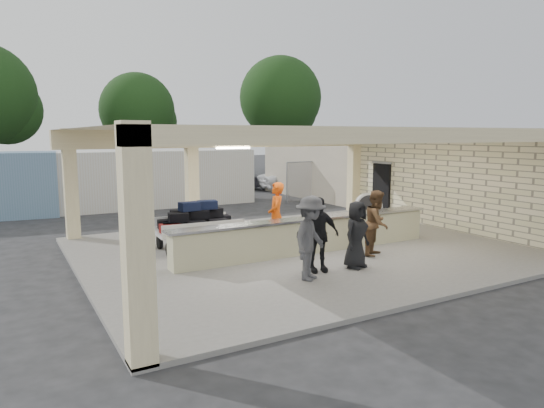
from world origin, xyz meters
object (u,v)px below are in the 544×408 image
car_white_a (296,179)px  car_dark (225,178)px  car_white_b (321,176)px  baggage_counter (310,235)px  passenger_d (356,235)px  container_white (125,180)px  baggage_handler (276,216)px  drum_fan (368,207)px  luggage_cart (195,223)px  passenger_b (318,234)px  passenger_c (311,238)px  passenger_a (377,223)px

car_white_a → car_dark: (-3.63, 2.44, 0.07)m
car_white_b → car_dark: car_white_b is taller
baggage_counter → passenger_d: passenger_d is taller
passenger_d → container_white: bearing=82.8°
baggage_counter → baggage_handler: baggage_handler is taller
drum_fan → baggage_handler: (-5.13, -2.00, 0.37)m
luggage_cart → drum_fan: size_ratio=2.18×
drum_fan → passenger_b: passenger_b is taller
luggage_cart → drum_fan: bearing=9.3°
passenger_d → car_white_b: size_ratio=0.35×
car_white_a → car_dark: size_ratio=1.05×
luggage_cart → baggage_handler: baggage_handler is taller
baggage_counter → container_white: container_white is taller
luggage_cart → car_white_b: 17.66m
drum_fan → car_dark: 13.66m
baggage_counter → container_white: (-2.43, 11.56, 0.72)m
car_white_b → container_white: (-12.66, -2.46, 0.55)m
car_dark → baggage_counter: bearing=-164.9°
passenger_d → car_dark: (4.63, 18.34, -0.22)m
luggage_cart → passenger_c: size_ratio=1.26×
passenger_a → car_white_b: size_ratio=0.37×
passenger_a → car_dark: passenger_a is taller
baggage_handler → container_white: bearing=-138.9°
luggage_cart → drum_fan: (7.16, 0.87, -0.16)m
passenger_a → car_white_a: passenger_a is taller
passenger_a → baggage_handler: bearing=103.2°
baggage_counter → car_white_b: size_ratio=1.72×
luggage_cart → baggage_handler: 2.33m
luggage_cart → passenger_d: passenger_d is taller
passenger_b → passenger_d: size_ratio=1.09×
luggage_cart → passenger_b: passenger_b is taller
drum_fan → passenger_b: bearing=-112.4°
baggage_counter → luggage_cart: size_ratio=3.41×
passenger_d → baggage_counter: bearing=75.4°
passenger_d → car_white_a: size_ratio=0.37×
baggage_counter → car_dark: bearing=73.9°
car_white_a → container_white: (-10.80, -2.44, 0.66)m
car_dark → container_white: 8.70m
drum_fan → passenger_a: (-3.11, -3.97, 0.30)m
car_white_b → car_dark: (-5.49, 2.43, -0.04)m
drum_fan → passenger_c: (-5.95, -4.97, 0.37)m
car_white_b → car_white_a: bearing=95.3°
car_dark → luggage_cart: bearing=-175.8°
luggage_cart → container_white: (0.21, 9.63, 0.46)m
passenger_a → car_white_a: bearing=33.0°
car_white_b → container_white: container_white is taller
car_white_a → passenger_b: bearing=152.6°
car_white_b → passenger_d: bearing=152.4°
passenger_c → car_dark: passenger_c is taller
car_white_b → baggage_counter: bearing=148.7°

